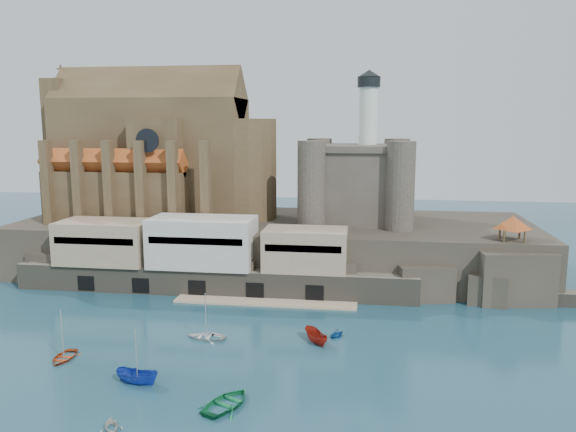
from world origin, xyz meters
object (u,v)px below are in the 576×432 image
Objects in this scene: pavilion at (513,224)px; boat_0 at (64,359)px; boat_1 at (111,429)px; church at (161,158)px; castle_keep at (357,179)px; boat_2 at (138,383)px.

boat_0 is (-60.98, -33.30, -12.73)m from pavilion.
boat_1 is at bearing -134.82° from pavilion.
church is 70.05m from boat_1.
boat_1 is (13.29, -14.70, 0.00)m from boat_0.
castle_keep is 61.05m from boat_2.
castle_keep is at bearing 50.93° from boat_0.
boat_2 is at bearing 66.02° from boat_1.
church is at bearing 27.61° from boat_2.
church is 7.34× the size of pavilion.
castle_keep is 62.49m from boat_0.
church reaches higher than boat_2.
pavilion reaches higher than boat_1.
pavilion is 1.20× the size of boat_2.
boat_2 is (11.85, -5.04, 0.00)m from boat_0.
boat_2 is at bearing -72.58° from church.
boat_1 is (-47.69, -48.00, -12.73)m from pavilion.
castle_keep reaches higher than boat_2.
castle_keep is 4.58× the size of pavilion.
boat_0 is at bearing 99.67° from boat_1.
church is 8.81× the size of boat_2.
castle_keep is 5.49× the size of boat_2.
boat_0 is at bearing -151.36° from pavilion.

